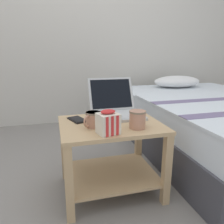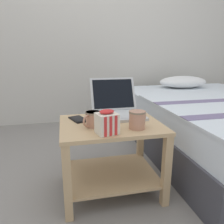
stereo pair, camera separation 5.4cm
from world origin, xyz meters
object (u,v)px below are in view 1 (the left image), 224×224
object	(u,v)px
snack_bag	(108,123)
cell_phone	(77,120)
bed	(212,121)
mug_front_left	(93,119)
laptop	(116,108)
mug_front_right	(138,118)

from	to	relation	value
snack_bag	cell_phone	world-z (taller)	snack_bag
bed	mug_front_left	bearing A→B (deg)	-158.12
mug_front_left	cell_phone	bearing A→B (deg)	115.81
laptop	mug_front_right	bearing A→B (deg)	-81.15
snack_bag	cell_phone	distance (m)	0.32
mug_front_right	snack_bag	bearing A→B (deg)	-166.51
bed	snack_bag	world-z (taller)	bed
bed	snack_bag	bearing A→B (deg)	-152.16
mug_front_left	snack_bag	distance (m)	0.14
bed	mug_front_left	distance (m)	1.39
mug_front_right	bed	bearing A→B (deg)	30.14
bed	mug_front_right	size ratio (longest dim) A/B	15.79
laptop	cell_phone	distance (m)	0.28
laptop	snack_bag	xyz separation A→B (m)	(-0.14, -0.34, 0.01)
cell_phone	bed	bearing A→B (deg)	14.82
laptop	cell_phone	bearing A→B (deg)	-167.71
bed	cell_phone	world-z (taller)	bed
bed	mug_front_left	xyz separation A→B (m)	(-1.26, -0.51, 0.27)
mug_front_right	laptop	bearing A→B (deg)	98.85
bed	cell_phone	bearing A→B (deg)	-165.18
mug_front_left	cell_phone	xyz separation A→B (m)	(-0.07, 0.15, -0.04)
mug_front_left	snack_bag	xyz separation A→B (m)	(0.06, -0.13, 0.01)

